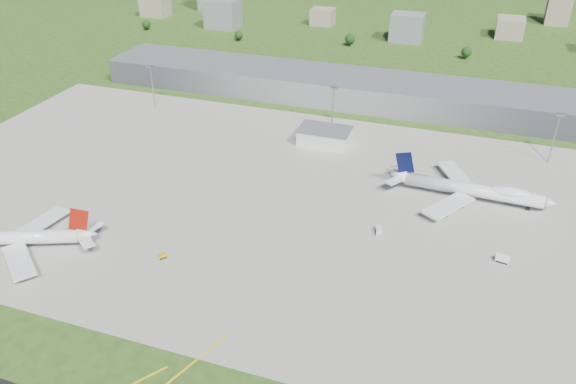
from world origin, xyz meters
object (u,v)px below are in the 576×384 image
(airliner_blue_quad, at_px, (473,190))
(airliner_red_twin, at_px, (16,238))
(van_white_far, at_px, (502,259))
(tug_yellow, at_px, (162,256))
(van_white_near, at_px, (378,230))

(airliner_blue_quad, bearing_deg, airliner_red_twin, -148.15)
(airliner_blue_quad, xyz_separation_m, van_white_far, (13.56, -42.03, -3.78))
(tug_yellow, bearing_deg, airliner_red_twin, 141.85)
(airliner_red_twin, height_order, tug_yellow, airliner_red_twin)
(airliner_blue_quad, xyz_separation_m, van_white_near, (-33.38, -38.46, -3.82))
(airliner_red_twin, distance_m, van_white_far, 182.54)
(van_white_near, relative_size, van_white_far, 1.00)
(airliner_red_twin, xyz_separation_m, van_white_near, (128.20, 54.88, -3.36))
(airliner_blue_quad, relative_size, tug_yellow, 18.61)
(airliner_red_twin, relative_size, airliner_blue_quad, 0.86)
(van_white_near, height_order, van_white_far, van_white_far)
(tug_yellow, distance_m, van_white_near, 84.48)
(airliner_red_twin, height_order, airliner_blue_quad, airliner_blue_quad)
(airliner_red_twin, height_order, van_white_far, airliner_red_twin)
(tug_yellow, xyz_separation_m, van_white_near, (73.03, 42.48, 0.38))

